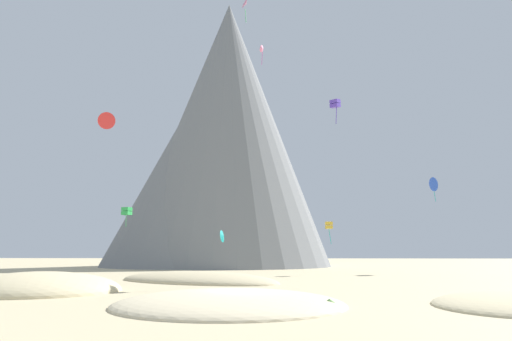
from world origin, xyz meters
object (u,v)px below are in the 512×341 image
(bush_ridge_crest, at_px, (330,304))
(rock_massif, at_px, (218,144))
(kite_teal_low, at_px, (223,236))
(kite_gold_low, at_px, (329,225))
(bush_far_left, at_px, (9,288))
(kite_blue_mid, at_px, (434,184))
(kite_rainbow_high, at_px, (245,4))
(kite_indigo_mid, at_px, (335,104))
(kite_red_mid, at_px, (107,121))
(kite_pink_high, at_px, (262,49))
(bush_low_patch, at_px, (229,282))
(kite_green_low, at_px, (127,211))

(bush_ridge_crest, bearing_deg, rock_massif, 103.59)
(bush_ridge_crest, distance_m, rock_massif, 86.91)
(kite_teal_low, bearing_deg, kite_gold_low, -113.64)
(bush_far_left, height_order, kite_teal_low, kite_teal_low)
(bush_ridge_crest, height_order, kite_blue_mid, kite_blue_mid)
(kite_rainbow_high, relative_size, kite_indigo_mid, 1.12)
(kite_teal_low, bearing_deg, kite_indigo_mid, -137.07)
(rock_massif, bearing_deg, kite_rainbow_high, -77.42)
(rock_massif, relative_size, kite_teal_low, 29.53)
(kite_red_mid, relative_size, kite_blue_mid, 0.64)
(bush_ridge_crest, bearing_deg, kite_pink_high, 97.74)
(bush_ridge_crest, xyz_separation_m, bush_low_patch, (-8.48, 19.12, -0.04))
(kite_pink_high, height_order, kite_blue_mid, kite_pink_high)
(kite_pink_high, bearing_deg, kite_blue_mid, -67.07)
(bush_far_left, bearing_deg, kite_indigo_mid, 30.35)
(rock_massif, relative_size, kite_rainbow_high, 18.91)
(bush_far_left, bearing_deg, bush_low_patch, 30.46)
(kite_blue_mid, bearing_deg, bush_ridge_crest, 138.30)
(bush_low_patch, height_order, kite_pink_high, kite_pink_high)
(bush_ridge_crest, bearing_deg, kite_teal_low, 104.78)
(kite_gold_low, bearing_deg, bush_ridge_crest, -7.18)
(kite_green_low, xyz_separation_m, kite_pink_high, (23.78, -0.23, 29.32))
(bush_low_patch, distance_m, kite_pink_high, 49.87)
(rock_massif, bearing_deg, kite_teal_low, -78.83)
(bush_ridge_crest, xyz_separation_m, kite_pink_high, (-6.76, 49.71, 39.31))
(bush_far_left, distance_m, kite_indigo_mid, 39.53)
(kite_pink_high, relative_size, kite_indigo_mid, 1.18)
(kite_red_mid, bearing_deg, bush_low_patch, 125.38)
(rock_massif, distance_m, kite_teal_low, 35.70)
(bush_low_patch, distance_m, rock_massif, 67.97)
(bush_far_left, bearing_deg, kite_blue_mid, 40.71)
(kite_pink_high, distance_m, kite_indigo_mid, 31.66)
(bush_low_patch, xyz_separation_m, rock_massif, (-10.77, 60.54, 28.96))
(bush_ridge_crest, relative_size, kite_red_mid, 0.72)
(kite_gold_low, bearing_deg, kite_blue_mid, 113.53)
(bush_low_patch, relative_size, kite_blue_mid, 0.58)
(bush_ridge_crest, bearing_deg, kite_indigo_mid, 82.30)
(kite_red_mid, xyz_separation_m, kite_pink_high, (21.92, 15.12, 17.43))
(bush_low_patch, xyz_separation_m, kite_green_low, (-22.06, 30.82, 10.02))
(bush_low_patch, height_order, kite_rainbow_high, kite_rainbow_high)
(kite_gold_low, relative_size, kite_rainbow_high, 0.95)
(bush_ridge_crest, xyz_separation_m, kite_red_mid, (-28.68, 34.60, 21.88))
(bush_ridge_crest, distance_m, kite_red_mid, 49.98)
(rock_massif, xyz_separation_m, kite_green_low, (-11.29, -29.72, -18.94))
(kite_pink_high, xyz_separation_m, kite_blue_mid, (29.06, 0.53, -25.05))
(bush_far_left, height_order, kite_blue_mid, kite_blue_mid)
(bush_far_left, height_order, kite_red_mid, kite_red_mid)
(bush_low_patch, height_order, kite_red_mid, kite_red_mid)
(kite_gold_low, distance_m, kite_red_mid, 36.29)
(rock_massif, xyz_separation_m, kite_blue_mid, (41.55, -29.42, -14.67))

